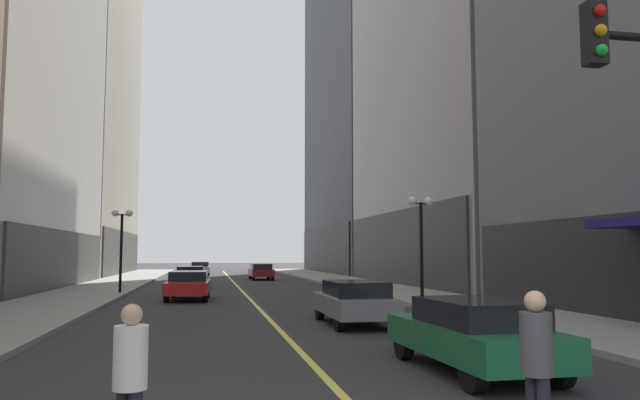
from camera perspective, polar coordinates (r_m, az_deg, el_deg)
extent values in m
plane|color=#2D2D30|center=(39.31, -7.77, -8.19)|extent=(200.00, 200.00, 0.00)
cube|color=gray|center=(39.73, -19.85, -7.80)|extent=(4.50, 78.00, 0.15)
cube|color=gray|center=(40.58, 4.06, -8.02)|extent=(4.50, 78.00, 0.15)
cube|color=#E5D64C|center=(39.31, -7.77, -8.19)|extent=(0.16, 70.00, 0.01)
cube|color=#403C35|center=(39.62, -23.26, -5.26)|extent=(0.50, 22.80, 3.52)
cube|color=#B7AD99|center=(67.71, -22.79, 9.13)|extent=(11.52, 26.00, 36.66)
cube|color=#403C35|center=(64.76, -18.36, -4.80)|extent=(0.50, 24.70, 4.40)
cube|color=#2C2C2E|center=(40.72, 7.43, -4.57)|extent=(0.50, 22.80, 5.00)
cube|color=#4C515B|center=(71.71, 4.66, 16.62)|extent=(10.54, 26.00, 57.33)
cube|color=black|center=(65.43, 0.44, -4.80)|extent=(0.50, 24.70, 5.00)
cube|color=#196038|center=(11.55, 14.23, -12.69)|extent=(1.87, 4.39, 0.55)
cube|color=black|center=(11.30, 14.68, -10.42)|extent=(1.60, 2.48, 0.50)
cylinder|color=black|center=(12.67, 7.97, -13.36)|extent=(0.24, 0.65, 0.64)
cylinder|color=black|center=(13.26, 14.18, -12.88)|extent=(0.24, 0.65, 0.64)
cylinder|color=black|center=(9.92, 14.36, -15.58)|extent=(0.24, 0.65, 0.64)
cylinder|color=black|center=(10.67, 21.78, -14.63)|extent=(0.24, 0.65, 0.64)
cube|color=slate|center=(18.53, 3.25, -9.91)|extent=(1.81, 4.30, 0.55)
cube|color=black|center=(18.28, 3.40, -8.48)|extent=(1.59, 2.41, 0.50)
cylinder|color=black|center=(19.85, -0.02, -10.39)|extent=(0.22, 0.64, 0.64)
cylinder|color=black|center=(20.19, 4.41, -10.29)|extent=(0.22, 0.64, 0.64)
cylinder|color=black|center=(16.92, 1.88, -11.31)|extent=(0.22, 0.64, 0.64)
cylinder|color=black|center=(17.32, 7.02, -11.13)|extent=(0.22, 0.64, 0.64)
cube|color=#B21919|center=(28.92, -12.40, -8.07)|extent=(2.05, 4.66, 0.55)
cube|color=black|center=(29.13, -12.36, -7.11)|extent=(1.76, 2.63, 0.50)
cylinder|color=black|center=(27.29, -10.87, -8.86)|extent=(0.24, 0.65, 0.64)
cylinder|color=black|center=(27.40, -14.38, -8.78)|extent=(0.24, 0.65, 0.64)
cylinder|color=black|center=(30.50, -10.65, -8.46)|extent=(0.24, 0.65, 0.64)
cylinder|color=black|center=(30.60, -13.79, -8.39)|extent=(0.24, 0.65, 0.64)
cube|color=navy|center=(39.86, -12.25, -7.22)|extent=(1.83, 4.71, 0.55)
cube|color=black|center=(40.08, -12.23, -6.53)|extent=(1.61, 2.64, 0.50)
cylinder|color=black|center=(38.22, -11.13, -7.75)|extent=(0.22, 0.64, 0.64)
cylinder|color=black|center=(38.26, -13.52, -7.71)|extent=(0.22, 0.64, 0.64)
cylinder|color=black|center=(41.51, -11.09, -7.54)|extent=(0.22, 0.64, 0.64)
cylinder|color=black|center=(41.55, -13.30, -7.49)|extent=(0.22, 0.64, 0.64)
cube|color=maroon|center=(49.79, -5.63, -6.87)|extent=(1.81, 4.38, 0.55)
cube|color=black|center=(49.56, -5.60, -6.33)|extent=(1.58, 2.46, 0.50)
cylinder|color=black|center=(51.25, -6.66, -7.12)|extent=(0.23, 0.64, 0.64)
cylinder|color=black|center=(51.40, -4.95, -7.12)|extent=(0.23, 0.64, 0.64)
cylinder|color=black|center=(48.21, -6.36, -7.25)|extent=(0.23, 0.64, 0.64)
cylinder|color=black|center=(48.37, -4.55, -7.26)|extent=(0.23, 0.64, 0.64)
cube|color=#B7B7BC|center=(60.44, -11.35, -6.48)|extent=(1.94, 4.26, 0.55)
cube|color=black|center=(60.64, -11.35, -6.02)|extent=(1.67, 2.40, 0.50)
cylinder|color=black|center=(58.99, -10.56, -6.80)|extent=(0.24, 0.65, 0.64)
cylinder|color=black|center=(58.97, -12.12, -6.77)|extent=(0.24, 0.65, 0.64)
cylinder|color=black|center=(61.94, -10.64, -6.71)|extent=(0.24, 0.65, 0.64)
cylinder|color=black|center=(61.91, -12.12, -6.68)|extent=(0.24, 0.65, 0.64)
cylinder|color=silver|center=(6.49, -17.56, -14.06)|extent=(0.48, 0.48, 0.63)
sphere|color=tan|center=(6.44, -17.45, -10.34)|extent=(0.22, 0.22, 0.22)
cylinder|color=#3F3F44|center=(7.01, 19.86, -12.72)|extent=(0.41, 0.41, 0.67)
sphere|color=tan|center=(6.96, 19.75, -9.05)|extent=(0.23, 0.23, 0.23)
cube|color=black|center=(9.47, 24.61, 14.15)|extent=(0.28, 0.24, 0.90)
sphere|color=red|center=(9.46, 25.05, 16.00)|extent=(0.17, 0.17, 0.17)
sphere|color=orange|center=(9.37, 25.12, 14.39)|extent=(0.17, 0.17, 0.17)
sphere|color=green|center=(9.28, 25.19, 12.76)|extent=(0.17, 0.17, 0.17)
cylinder|color=black|center=(32.77, -18.39, -4.93)|extent=(0.14, 0.14, 4.20)
cylinder|color=black|center=(32.83, -18.29, -1.35)|extent=(0.80, 0.06, 0.06)
sphere|color=white|center=(32.88, -18.89, -1.17)|extent=(0.36, 0.36, 0.36)
sphere|color=white|center=(32.79, -17.68, -1.19)|extent=(0.36, 0.36, 0.36)
cylinder|color=black|center=(24.39, 9.63, -5.15)|extent=(0.14, 0.14, 4.20)
cylinder|color=black|center=(24.48, 9.56, -0.35)|extent=(0.80, 0.06, 0.06)
sphere|color=white|center=(24.37, 8.78, -0.10)|extent=(0.36, 0.36, 0.36)
sphere|color=white|center=(24.61, 10.32, -0.13)|extent=(0.36, 0.36, 0.36)
cylinder|color=red|center=(18.34, 18.92, -10.31)|extent=(0.28, 0.28, 0.80)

